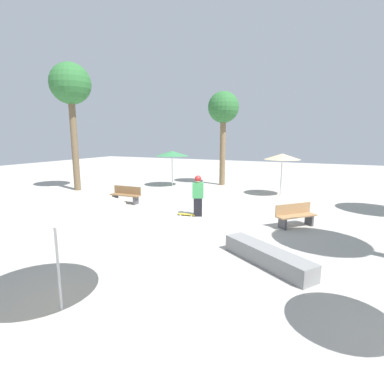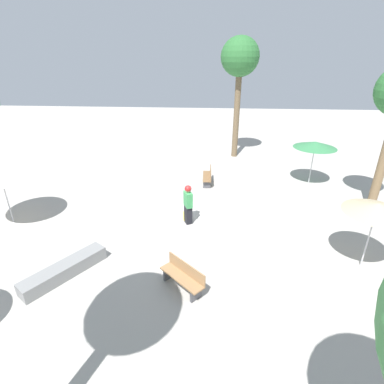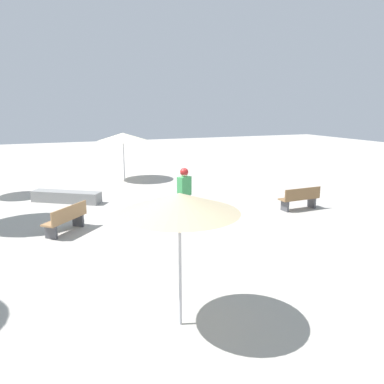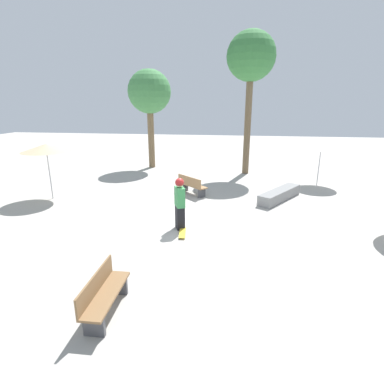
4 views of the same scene
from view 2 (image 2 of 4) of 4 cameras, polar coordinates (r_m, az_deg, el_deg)
ground_plane at (r=12.80m, az=-2.90°, el=-6.17°), size 60.00×60.00×0.00m
skater_main at (r=12.46m, az=-0.74°, el=-2.13°), size 0.42×0.52×1.74m
skateboard at (r=13.29m, az=-1.24°, el=-4.58°), size 0.30×0.82×0.07m
concrete_ledge at (r=10.83m, az=-23.07°, el=-13.51°), size 2.06×2.67×0.45m
bench_near at (r=9.47m, az=-1.72°, el=-15.78°), size 1.47×1.41×0.85m
bench_far at (r=16.58m, az=3.07°, el=3.00°), size 0.48×1.61×0.85m
shade_umbrella_green at (r=17.27m, az=22.42°, el=8.33°), size 2.24×2.24×2.39m
shade_umbrella_tan at (r=10.96m, az=31.82°, el=-2.63°), size 2.03×2.03×2.39m
shade_umbrella_cream at (r=14.26m, az=-32.79°, el=3.02°), size 2.63×2.63×2.44m
palm_tree_left at (r=20.55m, az=9.11°, el=23.55°), size 2.41×2.41×7.63m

